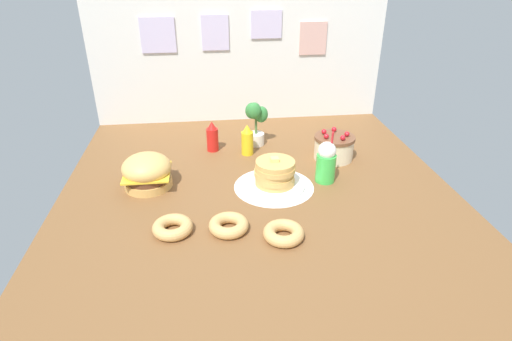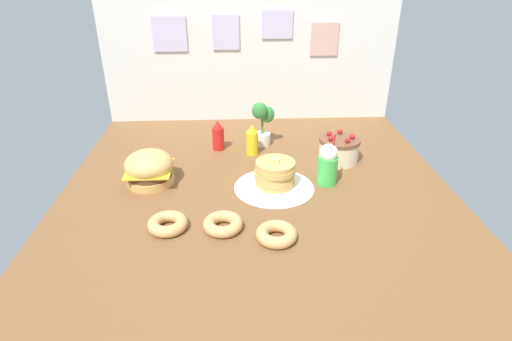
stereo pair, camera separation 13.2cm
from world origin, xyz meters
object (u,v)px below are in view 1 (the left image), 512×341
at_px(donut_vanilla, 284,233).
at_px(potted_plant, 256,122).
at_px(burger, 147,172).
at_px(ketchup_bottle, 212,137).
at_px(donut_pink_glaze, 173,227).
at_px(layer_cake, 334,147).
at_px(mustard_bottle, 247,141).
at_px(cream_soda_cup, 326,162).
at_px(pancake_stack, 275,175).
at_px(donut_chocolate, 229,225).

relative_size(donut_vanilla, potted_plant, 0.61).
bearing_deg(burger, ketchup_bottle, 49.89).
bearing_deg(donut_pink_glaze, layer_cake, 35.27).
bearing_deg(donut_vanilla, donut_pink_glaze, 168.07).
xyz_separation_m(burger, layer_cake, (1.06, 0.21, -0.01)).
xyz_separation_m(mustard_bottle, cream_soda_cup, (0.38, -0.39, 0.02)).
relative_size(ketchup_bottle, donut_pink_glaze, 1.08).
bearing_deg(donut_vanilla, cream_soda_cup, 56.93).
distance_m(ketchup_bottle, potted_plant, 0.29).
bearing_deg(pancake_stack, burger, 172.52).
height_order(burger, donut_vanilla, burger).
distance_m(cream_soda_cup, donut_pink_glaze, 0.88).
relative_size(burger, donut_chocolate, 1.43).
relative_size(ketchup_bottle, donut_chocolate, 1.08).
relative_size(burger, ketchup_bottle, 1.33).
bearing_deg(ketchup_bottle, donut_pink_glaze, -103.27).
bearing_deg(ketchup_bottle, layer_cake, -15.76).
bearing_deg(potted_plant, layer_cake, -30.59).
distance_m(donut_vanilla, potted_plant, 1.01).
distance_m(donut_pink_glaze, potted_plant, 1.03).
xyz_separation_m(ketchup_bottle, donut_vanilla, (0.28, -0.95, -0.06)).
distance_m(mustard_bottle, potted_plant, 0.17).
distance_m(cream_soda_cup, donut_chocolate, 0.68).
bearing_deg(donut_pink_glaze, burger, 109.17).
height_order(donut_vanilla, potted_plant, potted_plant).
bearing_deg(donut_chocolate, pancake_stack, 53.87).
relative_size(ketchup_bottle, donut_vanilla, 1.08).
distance_m(mustard_bottle, cream_soda_cup, 0.54).
bearing_deg(burger, donut_chocolate, -48.42).
height_order(pancake_stack, donut_vanilla, pancake_stack).
height_order(cream_soda_cup, potted_plant, potted_plant).
relative_size(burger, pancake_stack, 0.78).
distance_m(pancake_stack, donut_vanilla, 0.45).
bearing_deg(potted_plant, donut_pink_glaze, -117.82).
xyz_separation_m(burger, potted_plant, (0.63, 0.47, 0.07)).
xyz_separation_m(ketchup_bottle, potted_plant, (0.28, 0.06, 0.07)).
relative_size(layer_cake, cream_soda_cup, 0.83).
bearing_deg(potted_plant, burger, -143.03).
bearing_deg(potted_plant, cream_soda_cup, -59.18).
height_order(burger, potted_plant, potted_plant).
bearing_deg(mustard_bottle, pancake_stack, -76.70).
distance_m(ketchup_bottle, donut_chocolate, 0.86).
relative_size(pancake_stack, ketchup_bottle, 1.70).
bearing_deg(cream_soda_cup, mustard_bottle, 134.48).
relative_size(burger, layer_cake, 1.06).
height_order(donut_pink_glaze, potted_plant, potted_plant).
bearing_deg(potted_plant, mustard_bottle, -116.82).
bearing_deg(burger, cream_soda_cup, -3.18).
bearing_deg(pancake_stack, donut_chocolate, -126.13).
bearing_deg(layer_cake, cream_soda_cup, -114.88).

